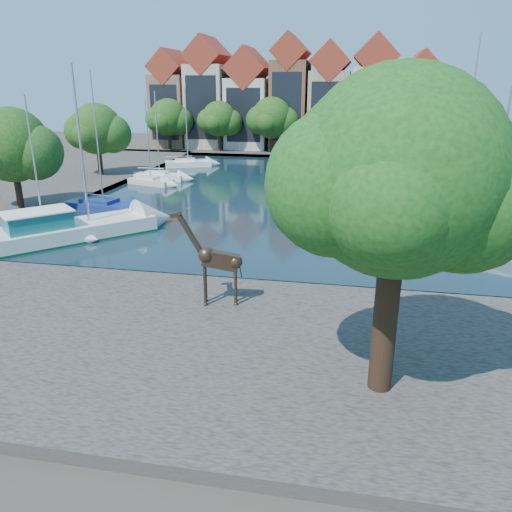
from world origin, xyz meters
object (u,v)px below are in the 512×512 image
(plane_tree, at_px, (402,181))
(giraffe_statue, at_px, (215,260))
(motorsailer, at_px, (64,228))
(sailboat_left_a, at_px, (44,230))
(sailboat_right_a, at_px, (487,243))

(plane_tree, distance_m, giraffe_statue, 10.55)
(motorsailer, distance_m, sailboat_left_a, 1.87)
(plane_tree, relative_size, giraffe_statue, 2.35)
(plane_tree, bearing_deg, motorsailer, 144.80)
(plane_tree, distance_m, sailboat_left_a, 28.03)
(giraffe_statue, bearing_deg, sailboat_right_a, 39.23)
(sailboat_right_a, bearing_deg, sailboat_left_a, -174.83)
(motorsailer, relative_size, sailboat_left_a, 1.20)
(plane_tree, xyz_separation_m, motorsailer, (-20.80, 14.68, -6.71))
(motorsailer, xyz_separation_m, sailboat_right_a, (28.19, 3.02, -0.33))
(motorsailer, bearing_deg, plane_tree, -35.20)
(giraffe_statue, height_order, sailboat_right_a, sailboat_right_a)
(motorsailer, bearing_deg, sailboat_left_a, 170.53)
(sailboat_left_a, height_order, sailboat_right_a, sailboat_right_a)
(giraffe_statue, xyz_separation_m, sailboat_left_a, (-15.16, 9.40, -2.11))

